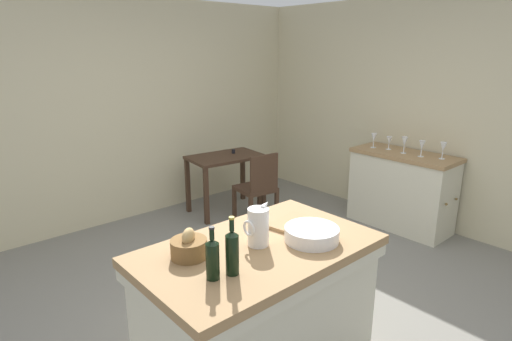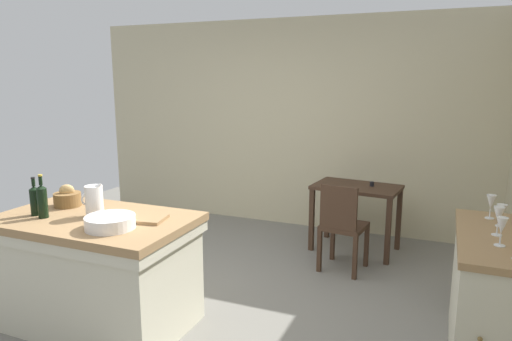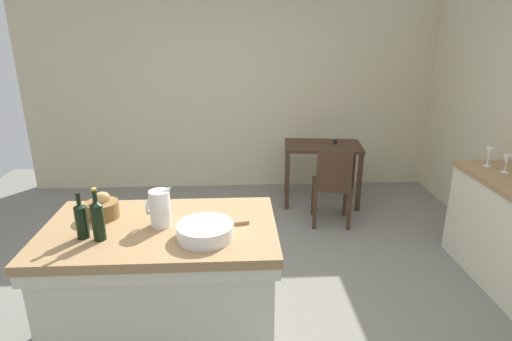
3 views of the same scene
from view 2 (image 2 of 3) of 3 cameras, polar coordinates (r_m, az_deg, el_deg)
The scene contains 16 objects.
ground_plane at distance 4.00m, azimuth -8.96°, elevation -16.73°, with size 6.76×6.76×0.00m, color slate.
wall_back at distance 5.93m, azimuth 3.85°, elevation 5.76°, with size 5.32×0.12×2.60m, color beige.
island_table at distance 3.78m, azimuth -19.09°, elevation -11.19°, with size 1.47×0.89×0.86m.
side_cabinet at distance 3.50m, azimuth 27.37°, elevation -14.05°, with size 0.52×1.17×0.89m.
writing_desk at distance 5.14m, azimuth 12.30°, elevation -3.12°, with size 0.96×0.66×0.78m.
wooden_chair at distance 4.58m, azimuth 10.60°, elevation -6.58°, with size 0.45×0.45×0.89m.
pitcher at distance 3.62m, azimuth -19.38°, elevation -3.55°, with size 0.17×0.13×0.28m.
wash_bowl at distance 3.33m, azimuth -17.57°, elevation -6.11°, with size 0.34×0.34×0.09m, color white.
bread_basket at distance 4.01m, azimuth -22.28°, elevation -3.20°, with size 0.21×0.21×0.18m.
cutting_board at distance 3.47m, azimuth -13.82°, elevation -5.77°, with size 0.32×0.22×0.02m, color #99754C.
wine_bottle_dark at distance 3.74m, azimuth -24.91°, elevation -3.37°, with size 0.07×0.07×0.33m.
wine_bottle_amber at distance 3.83m, azimuth -25.65°, elevation -3.28°, with size 0.07×0.07×0.29m.
wine_glass_left at distance 3.12m, azimuth 28.09°, elevation -6.12°, with size 0.07×0.07×0.18m.
wine_glass_middle at distance 3.32m, azimuth 27.80°, elevation -4.98°, with size 0.07×0.07×0.19m.
wine_glass_right at distance 3.53m, azimuth 28.09°, elevation -4.49°, with size 0.07×0.07×0.15m.
wine_glass_far_right at distance 3.69m, azimuth 27.05°, elevation -3.53°, with size 0.07×0.07×0.17m.
Camera 2 is at (1.88, -2.99, 1.87)m, focal length 32.36 mm.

